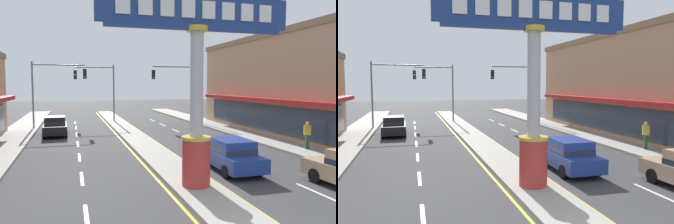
{
  "view_description": "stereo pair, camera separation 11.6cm",
  "coord_description": "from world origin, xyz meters",
  "views": [
    {
      "loc": [
        -4.64,
        -5.45,
        4.11
      ],
      "look_at": [
        0.44,
        11.82,
        2.6
      ],
      "focal_mm": 35.32,
      "sensor_mm": 36.0,
      "label": 1
    },
    {
      "loc": [
        -4.53,
        -5.48,
        4.11
      ],
      "look_at": [
        0.44,
        11.82,
        2.6
      ],
      "focal_mm": 35.32,
      "sensor_mm": 36.0,
      "label": 2
    }
  ],
  "objects": [
    {
      "name": "traffic_light_right_side",
      "position": [
        6.2,
        27.0,
        4.25
      ],
      "size": [
        4.86,
        0.46,
        6.2
      ],
      "color": "slate",
      "rests_on": "ground"
    },
    {
      "name": "median_strip",
      "position": [
        0.0,
        18.0,
        0.07
      ],
      "size": [
        1.93,
        52.0,
        0.14
      ],
      "primitive_type": "cube",
      "color": "#A39E93",
      "rests_on": "ground"
    },
    {
      "name": "traffic_light_median_far",
      "position": [
        -1.71,
        30.29,
        4.19
      ],
      "size": [
        4.2,
        0.46,
        6.2
      ],
      "color": "slate",
      "rests_on": "ground"
    },
    {
      "name": "sedan_near_left_lane",
      "position": [
        -5.92,
        22.43,
        0.79
      ],
      "size": [
        1.92,
        4.34,
        1.53
      ],
      "color": "black",
      "rests_on": "ground"
    },
    {
      "name": "sidewalk_right",
      "position": [
        8.92,
        16.0,
        0.09
      ],
      "size": [
        2.71,
        60.0,
        0.18
      ],
      "primitive_type": "cube",
      "color": "#ADA89E",
      "rests_on": "ground"
    },
    {
      "name": "district_sign",
      "position": [
        0.0,
        6.43,
        4.33
      ],
      "size": [
        7.62,
        1.16,
        7.51
      ],
      "color": "#B7332D",
      "rests_on": "median_strip"
    },
    {
      "name": "sedan_far_right_lane",
      "position": [
        2.62,
        8.64,
        0.79
      ],
      "size": [
        1.91,
        4.34,
        1.53
      ],
      "color": "navy",
      "rests_on": "ground"
    },
    {
      "name": "traffic_light_left_side",
      "position": [
        -6.2,
        26.68,
        4.25
      ],
      "size": [
        4.86,
        0.46,
        6.2
      ],
      "color": "slate",
      "rests_on": "ground"
    },
    {
      "name": "lane_markings",
      "position": [
        -0.0,
        16.65,
        0.0
      ],
      "size": [
        8.67,
        52.0,
        0.01
      ],
      "color": "silver",
      "rests_on": "ground"
    },
    {
      "name": "pedestrian_near_kerb",
      "position": [
        9.16,
        11.31,
        1.13
      ],
      "size": [
        0.46,
        0.4,
        1.68
      ],
      "color": "#336B3D",
      "rests_on": "sidewalk_right"
    },
    {
      "name": "storefront_right",
      "position": [
        14.49,
        16.86,
        4.09
      ],
      "size": [
        10.06,
        24.49,
        8.18
      ],
      "color": "tan",
      "rests_on": "ground"
    }
  ]
}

